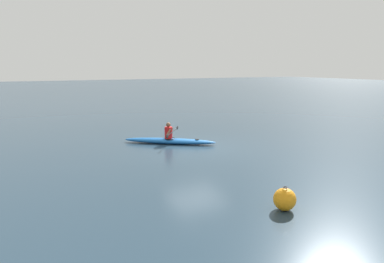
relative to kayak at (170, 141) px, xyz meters
The scene contains 4 objects.
ground_plane 1.40m from the kayak, 123.40° to the left, with size 160.00×160.00×0.00m, color #233847.
kayak is the anchor object (origin of this frame).
kayaker 0.44m from the kayak, 37.19° to the right, with size 1.51×1.97×0.74m.
mooring_buoy_channel_marker 8.24m from the kayak, 86.47° to the left, with size 0.57×0.57×0.61m.
Camera 1 is at (7.05, 13.19, 3.53)m, focal length 32.35 mm.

